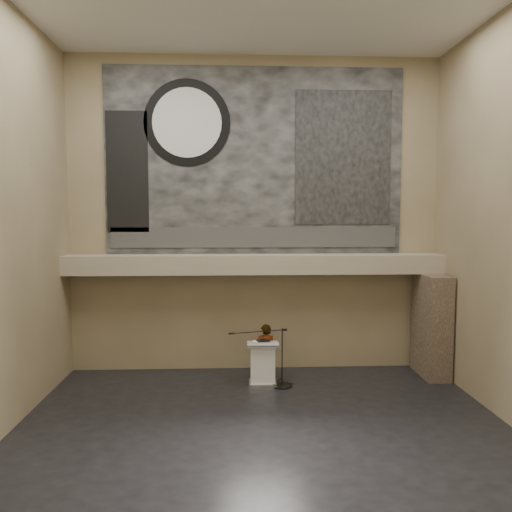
{
  "coord_description": "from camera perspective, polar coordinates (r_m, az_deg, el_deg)",
  "views": [
    {
      "loc": [
        -0.59,
        -9.61,
        4.26
      ],
      "look_at": [
        0.0,
        3.2,
        3.2
      ],
      "focal_mm": 35.0,
      "sensor_mm": 36.0,
      "label": 1
    }
  ],
  "objects": [
    {
      "name": "sprinkler_left",
      "position": [
        13.29,
        -6.98,
        -2.18
      ],
      "size": [
        0.04,
        0.04,
        0.06
      ],
      "primitive_type": "cylinder",
      "color": "#B2893D",
      "rests_on": "soffit"
    },
    {
      "name": "wall_back",
      "position": [
        13.62,
        -0.16,
        4.68
      ],
      "size": [
        10.0,
        0.02,
        8.5
      ],
      "primitive_type": "cube",
      "color": "#79694D",
      "rests_on": "floor"
    },
    {
      "name": "sprinkler_right",
      "position": [
        13.49,
        8.03,
        -2.09
      ],
      "size": [
        0.04,
        0.04,
        0.06
      ],
      "primitive_type": "cylinder",
      "color": "#B2893D",
      "rests_on": "soffit"
    },
    {
      "name": "soffit",
      "position": [
        13.29,
        -0.08,
        -0.93
      ],
      "size": [
        10.0,
        0.8,
        0.5
      ],
      "primitive_type": "cube",
      "color": "gray",
      "rests_on": "wall_back"
    },
    {
      "name": "binder",
      "position": [
        12.64,
        0.83,
        -9.67
      ],
      "size": [
        0.34,
        0.31,
        0.04
      ],
      "primitive_type": "cube",
      "rotation": [
        0.0,
        0.0,
        0.33
      ],
      "color": "black",
      "rests_on": "lectern"
    },
    {
      "name": "lectern",
      "position": [
        12.77,
        0.76,
        -12.15
      ],
      "size": [
        0.79,
        0.57,
        1.14
      ],
      "rotation": [
        0.0,
        0.0,
        -0.02
      ],
      "color": "silver",
      "rests_on": "floor"
    },
    {
      "name": "banner",
      "position": [
        13.67,
        -0.15,
        10.77
      ],
      "size": [
        8.0,
        0.05,
        5.0
      ],
      "primitive_type": "cube",
      "color": "black",
      "rests_on": "wall_back"
    },
    {
      "name": "papers",
      "position": [
        12.6,
        0.22,
        -9.78
      ],
      "size": [
        0.31,
        0.36,
        0.0
      ],
      "primitive_type": "cube",
      "rotation": [
        0.0,
        0.0,
        0.28
      ],
      "color": "silver",
      "rests_on": "lectern"
    },
    {
      "name": "banner_text_strip",
      "position": [
        13.57,
        -0.14,
        2.15
      ],
      "size": [
        7.76,
        0.02,
        0.55
      ],
      "primitive_type": "cube",
      "color": "#2E2E2E",
      "rests_on": "banner"
    },
    {
      "name": "mic_stand",
      "position": [
        12.77,
        2.75,
        -13.67
      ],
      "size": [
        1.59,
        0.61,
        1.46
      ],
      "rotation": [
        0.0,
        0.0,
        0.25
      ],
      "color": "black",
      "rests_on": "floor"
    },
    {
      "name": "speaker_person",
      "position": [
        13.13,
        1.1,
        -10.89
      ],
      "size": [
        0.53,
        0.35,
        1.45
      ],
      "primitive_type": "imported",
      "rotation": [
        0.0,
        0.0,
        3.15
      ],
      "color": "silver",
      "rests_on": "floor"
    },
    {
      "name": "floor",
      "position": [
        10.53,
        0.85,
        -19.14
      ],
      "size": [
        10.0,
        10.0,
        0.0
      ],
      "primitive_type": "plane",
      "color": "black",
      "rests_on": "ground"
    },
    {
      "name": "wall_front",
      "position": [
        5.64,
        3.39,
        4.64
      ],
      "size": [
        10.0,
        0.02,
        8.5
      ],
      "primitive_type": "cube",
      "color": "#79694D",
      "rests_on": "floor"
    },
    {
      "name": "banner_building_print",
      "position": [
        13.95,
        9.94,
        10.99
      ],
      "size": [
        2.6,
        0.02,
        3.6
      ],
      "primitive_type": "cube",
      "color": "black",
      "rests_on": "banner"
    },
    {
      "name": "stone_pier",
      "position": [
        14.1,
        19.42,
        -7.46
      ],
      "size": [
        0.6,
        1.4,
        2.7
      ],
      "primitive_type": "cube",
      "color": "#44362A",
      "rests_on": "floor"
    },
    {
      "name": "banner_brick_print",
      "position": [
        13.88,
        -14.51,
        9.29
      ],
      "size": [
        1.1,
        0.02,
        3.2
      ],
      "primitive_type": "cube",
      "color": "black",
      "rests_on": "banner"
    },
    {
      "name": "banner_clock_rim",
      "position": [
        13.81,
        -7.89,
        14.86
      ],
      "size": [
        2.3,
        0.02,
        2.3
      ],
      "primitive_type": "cylinder",
      "rotation": [
        1.57,
        0.0,
        0.0
      ],
      "color": "black",
      "rests_on": "banner"
    },
    {
      "name": "banner_clock_face",
      "position": [
        13.79,
        -7.89,
        14.87
      ],
      "size": [
        1.84,
        0.02,
        1.84
      ],
      "primitive_type": "cylinder",
      "rotation": [
        1.57,
        0.0,
        0.0
      ],
      "color": "silver",
      "rests_on": "banner"
    }
  ]
}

